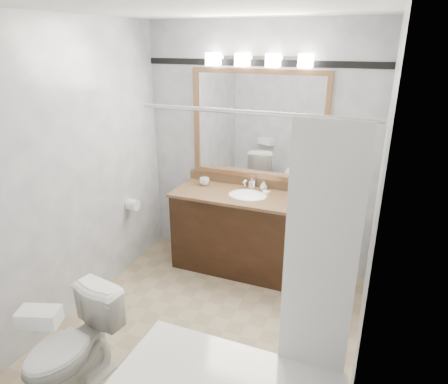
# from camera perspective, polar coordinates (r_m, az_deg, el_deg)

# --- Properties ---
(room) EXTENTS (2.42, 2.62, 2.52)m
(room) POSITION_cam_1_polar(r_m,az_deg,el_deg) (2.98, -2.76, 0.16)
(room) COLOR tan
(room) RESTS_ON ground
(vanity) EXTENTS (1.53, 0.58, 0.97)m
(vanity) POSITION_cam_1_polar(r_m,az_deg,el_deg) (4.17, 3.28, -5.65)
(vanity) COLOR black
(vanity) RESTS_ON ground
(mirror) EXTENTS (1.40, 0.04, 1.10)m
(mirror) POSITION_cam_1_polar(r_m,az_deg,el_deg) (4.07, 4.82, 9.42)
(mirror) COLOR #9A6C45
(mirror) RESTS_ON room
(vanity_light_bar) EXTENTS (1.02, 0.14, 0.12)m
(vanity_light_bar) POSITION_cam_1_polar(r_m,az_deg,el_deg) (3.94, 4.86, 18.34)
(vanity_light_bar) COLOR silver
(vanity_light_bar) RESTS_ON room
(accent_stripe) EXTENTS (2.40, 0.01, 0.06)m
(accent_stripe) POSITION_cam_1_polar(r_m,az_deg,el_deg) (4.00, 5.14, 17.89)
(accent_stripe) COLOR black
(accent_stripe) RESTS_ON room
(tp_roll) EXTENTS (0.11, 0.12, 0.12)m
(tp_roll) POSITION_cam_1_polar(r_m,az_deg,el_deg) (4.26, -12.92, -1.80)
(tp_roll) COLOR white
(tp_roll) RESTS_ON room
(toilet) EXTENTS (0.51, 0.75, 0.70)m
(toilet) POSITION_cam_1_polar(r_m,az_deg,el_deg) (3.08, -20.92, -20.05)
(toilet) COLOR white
(toilet) RESTS_ON ground
(tissue_box) EXTENTS (0.27, 0.20, 0.10)m
(tissue_box) POSITION_cam_1_polar(r_m,az_deg,el_deg) (2.74, -24.90, -15.87)
(tissue_box) COLOR white
(tissue_box) RESTS_ON toilet
(coffee_maker) EXTENTS (0.19, 0.24, 0.37)m
(coffee_maker) POSITION_cam_1_polar(r_m,az_deg,el_deg) (3.74, 12.80, 0.63)
(coffee_maker) COLOR black
(coffee_maker) RESTS_ON vanity
(cup_left) EXTENTS (0.11, 0.11, 0.08)m
(cup_left) POSITION_cam_1_polar(r_m,az_deg,el_deg) (4.27, -2.81, 1.52)
(cup_left) COLOR white
(cup_left) RESTS_ON vanity
(soap_bottle_a) EXTENTS (0.05, 0.05, 0.10)m
(soap_bottle_a) POSITION_cam_1_polar(r_m,az_deg,el_deg) (4.19, 3.96, 1.28)
(soap_bottle_a) COLOR white
(soap_bottle_a) RESTS_ON vanity
(soap_bottle_b) EXTENTS (0.07, 0.07, 0.09)m
(soap_bottle_b) POSITION_cam_1_polar(r_m,az_deg,el_deg) (4.14, 5.67, 0.88)
(soap_bottle_b) COLOR white
(soap_bottle_b) RESTS_ON vanity
(soap_bar) EXTENTS (0.09, 0.07, 0.02)m
(soap_bar) POSITION_cam_1_polar(r_m,az_deg,el_deg) (4.06, 6.07, -0.02)
(soap_bar) COLOR #E6E9C0
(soap_bar) RESTS_ON vanity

